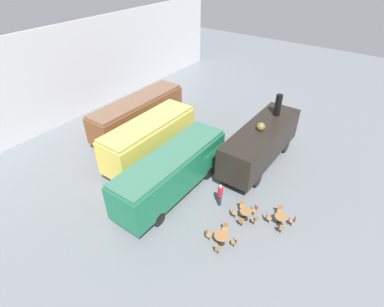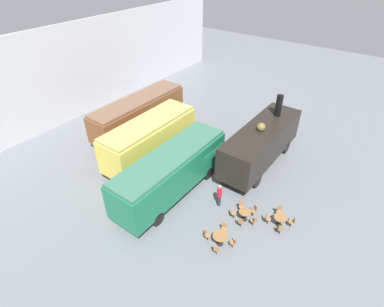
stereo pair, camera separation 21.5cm
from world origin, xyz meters
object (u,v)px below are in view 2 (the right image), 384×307
object	(u,v)px
steam_locomotive	(261,142)
cafe_table_near	(245,214)
cafe_table_mid	(220,237)
cafe_table_far	(280,219)
visitor_person	(219,194)
cafe_chair_0	(241,205)
passenger_coach_vintage	(150,138)
streamlined_locomotive	(179,165)
passenger_coach_wooden	(139,112)

from	to	relation	value
steam_locomotive	cafe_table_near	distance (m)	6.69
steam_locomotive	cafe_table_mid	xyz separation A→B (m)	(-8.77, -1.83, -1.40)
cafe_table_far	visitor_person	distance (m)	4.15
cafe_table_far	cafe_chair_0	xyz separation A→B (m)	(-0.37, 2.56, -0.05)
steam_locomotive	passenger_coach_vintage	bearing A→B (deg)	125.08
streamlined_locomotive	passenger_coach_wooden	bearing A→B (deg)	62.57
passenger_coach_wooden	cafe_chair_0	world-z (taller)	passenger_coach_wooden
passenger_coach_wooden	passenger_coach_vintage	xyz separation A→B (m)	(-3.11, -4.33, 0.34)
streamlined_locomotive	cafe_table_near	xyz separation A→B (m)	(-0.03, -5.45, -1.43)
streamlined_locomotive	cafe_chair_0	xyz separation A→B (m)	(0.50, -4.92, -1.45)
passenger_coach_wooden	cafe_table_far	world-z (taller)	passenger_coach_wooden
cafe_chair_0	passenger_coach_wooden	bearing A→B (deg)	-151.01
passenger_coach_vintage	cafe_table_near	xyz separation A→B (m)	(-1.14, -9.25, -1.69)
streamlined_locomotive	cafe_table_mid	distance (m)	6.00
passenger_coach_wooden	cafe_table_mid	world-z (taller)	passenger_coach_wooden
passenger_coach_wooden	visitor_person	world-z (taller)	passenger_coach_wooden
cafe_table_mid	cafe_table_far	xyz separation A→B (m)	(3.48, -2.26, -0.03)
passenger_coach_wooden	cafe_table_near	world-z (taller)	passenger_coach_wooden
steam_locomotive	visitor_person	xyz separation A→B (m)	(-6.07, -0.03, -1.00)
streamlined_locomotive	visitor_person	distance (m)	3.55
passenger_coach_vintage	cafe_table_near	size ratio (longest dim) A/B	10.83
passenger_coach_vintage	visitor_person	xyz separation A→B (m)	(-1.02, -7.22, -1.23)
passenger_coach_wooden	passenger_coach_vintage	size ratio (longest dim) A/B	1.20
cafe_chair_0	visitor_person	bearing A→B (deg)	-119.66
steam_locomotive	cafe_table_near	world-z (taller)	steam_locomotive
cafe_table_near	cafe_table_far	size ratio (longest dim) A/B	0.94
cafe_table_far	cafe_chair_0	world-z (taller)	cafe_chair_0
streamlined_locomotive	steam_locomotive	size ratio (longest dim) A/B	1.26
cafe_table_mid	cafe_table_far	bearing A→B (deg)	-32.92
passenger_coach_wooden	cafe_table_far	bearing A→B (deg)	-102.13
streamlined_locomotive	cafe_table_mid	size ratio (longest dim) A/B	12.43
streamlined_locomotive	cafe_table_far	xyz separation A→B (m)	(0.87, -7.48, -1.40)
passenger_coach_wooden	cafe_table_mid	size ratio (longest dim) A/B	10.78
steam_locomotive	cafe_table_near	xyz separation A→B (m)	(-6.19, -2.06, -1.46)
cafe_table_near	visitor_person	world-z (taller)	visitor_person
steam_locomotive	cafe_chair_0	bearing A→B (deg)	-164.87
visitor_person	streamlined_locomotive	bearing A→B (deg)	91.44
streamlined_locomotive	cafe_table_near	distance (m)	5.64
streamlined_locomotive	cafe_table_near	world-z (taller)	streamlined_locomotive
cafe_chair_0	cafe_table_mid	bearing A→B (deg)	-39.53
steam_locomotive	visitor_person	size ratio (longest dim) A/B	5.06
passenger_coach_wooden	visitor_person	distance (m)	12.30
passenger_coach_wooden	cafe_table_near	distance (m)	14.30
streamlined_locomotive	steam_locomotive	world-z (taller)	steam_locomotive
steam_locomotive	visitor_person	distance (m)	6.15
cafe_table_far	cafe_chair_0	bearing A→B (deg)	98.18
streamlined_locomotive	visitor_person	bearing A→B (deg)	-88.56
cafe_table_near	passenger_coach_vintage	bearing A→B (deg)	82.95
passenger_coach_wooden	streamlined_locomotive	distance (m)	9.16
cafe_table_mid	cafe_table_far	world-z (taller)	cafe_table_mid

